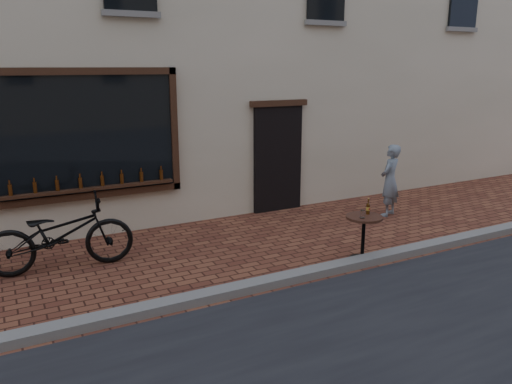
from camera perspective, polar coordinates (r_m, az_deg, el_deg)
name	(u,v)px	position (r m, az deg, el deg)	size (l,w,h in m)	color
ground	(284,290)	(7.01, 3.18, -11.11)	(90.00, 90.00, 0.00)	#54271B
kerb	(276,280)	(7.14, 2.35, -10.07)	(90.00, 0.25, 0.12)	slate
cargo_bicycle	(57,234)	(8.01, -21.81, -4.47)	(2.49, 0.90, 1.19)	black
bistro_table	(364,229)	(7.99, 12.21, -4.14)	(0.57, 0.57, 0.98)	black
pedestrian	(390,180)	(10.49, 15.05, 1.29)	(0.54, 0.35, 1.47)	slate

